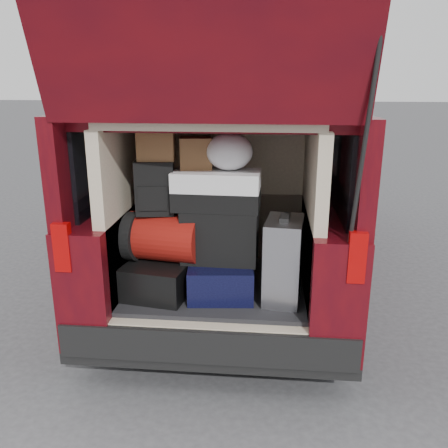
{
  "coord_description": "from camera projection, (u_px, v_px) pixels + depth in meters",
  "views": [
    {
      "loc": [
        0.36,
        -2.88,
        1.99
      ],
      "look_at": [
        0.06,
        0.2,
        1.03
      ],
      "focal_mm": 38.0,
      "sensor_mm": 36.0,
      "label": 1
    }
  ],
  "objects": [
    {
      "name": "ground",
      "position": [
        213.0,
        370.0,
        3.36
      ],
      "size": [
        80.0,
        80.0,
        0.0
      ],
      "primitive_type": "plane",
      "color": "#39393C",
      "rests_on": "ground"
    },
    {
      "name": "minivan",
      "position": [
        234.0,
        187.0,
        4.86
      ],
      "size": [
        1.9,
        5.35,
        2.77
      ],
      "color": "black",
      "rests_on": "ground"
    },
    {
      "name": "load_floor",
      "position": [
        218.0,
        317.0,
        3.54
      ],
      "size": [
        1.24,
        1.05,
        0.55
      ],
      "primitive_type": "cube",
      "color": "black",
      "rests_on": "ground"
    },
    {
      "name": "black_hardshell",
      "position": [
        163.0,
        274.0,
        3.33
      ],
      "size": [
        0.51,
        0.64,
        0.23
      ],
      "primitive_type": "cube",
      "rotation": [
        0.0,
        0.0,
        -0.17
      ],
      "color": "black",
      "rests_on": "load_floor"
    },
    {
      "name": "navy_hardshell",
      "position": [
        221.0,
        276.0,
        3.3
      ],
      "size": [
        0.48,
        0.57,
        0.23
      ],
      "primitive_type": "cube",
      "rotation": [
        0.0,
        0.0,
        0.1
      ],
      "color": "black",
      "rests_on": "load_floor"
    },
    {
      "name": "silver_roller",
      "position": [
        283.0,
        260.0,
        3.14
      ],
      "size": [
        0.28,
        0.4,
        0.56
      ],
      "primitive_type": "cube",
      "rotation": [
        0.0,
        0.0,
        -0.12
      ],
      "color": "silver",
      "rests_on": "load_floor"
    },
    {
      "name": "red_duffel",
      "position": [
        164.0,
        237.0,
        3.24
      ],
      "size": [
        0.54,
        0.4,
        0.33
      ],
      "primitive_type": "cube",
      "rotation": [
        0.0,
        0.0,
        -0.16
      ],
      "color": "maroon",
      "rests_on": "black_hardshell"
    },
    {
      "name": "black_soft_case",
      "position": [
        220.0,
        234.0,
        3.23
      ],
      "size": [
        0.52,
        0.32,
        0.37
      ],
      "primitive_type": "cube",
      "rotation": [
        0.0,
        0.0,
        -0.03
      ],
      "color": "black",
      "rests_on": "navy_hardshell"
    },
    {
      "name": "backpack",
      "position": [
        155.0,
        188.0,
        3.15
      ],
      "size": [
        0.27,
        0.19,
        0.36
      ],
      "primitive_type": "cube",
      "rotation": [
        0.0,
        0.0,
        0.14
      ],
      "color": "black",
      "rests_on": "red_duffel"
    },
    {
      "name": "twotone_duffel",
      "position": [
        217.0,
        190.0,
        3.14
      ],
      "size": [
        0.58,
        0.31,
        0.26
      ],
      "primitive_type": "cube",
      "rotation": [
        0.0,
        0.0,
        -0.03
      ],
      "color": "white",
      "rests_on": "black_soft_case"
    },
    {
      "name": "grocery_sack_lower",
      "position": [
        156.0,
        143.0,
        3.1
      ],
      "size": [
        0.26,
        0.22,
        0.22
      ],
      "primitive_type": "cube",
      "rotation": [
        0.0,
        0.0,
        0.12
      ],
      "color": "brown",
      "rests_on": "backpack"
    },
    {
      "name": "grocery_sack_upper",
      "position": [
        196.0,
        153.0,
        3.16
      ],
      "size": [
        0.23,
        0.2,
        0.21
      ],
      "primitive_type": "cube",
      "rotation": [
        0.0,
        0.0,
        0.13
      ],
      "color": "brown",
      "rests_on": "twotone_duffel"
    },
    {
      "name": "plastic_bag_center",
      "position": [
        229.0,
        152.0,
        3.1
      ],
      "size": [
        0.34,
        0.33,
        0.24
      ],
      "primitive_type": "ellipsoid",
      "rotation": [
        0.0,
        0.0,
        0.15
      ],
      "color": "white",
      "rests_on": "twotone_duffel"
    }
  ]
}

